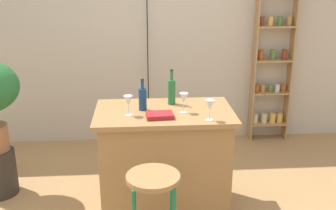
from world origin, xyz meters
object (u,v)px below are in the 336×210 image
at_px(bottle_sauce_amber, 143,98).
at_px(wine_glass_left, 128,101).
at_px(wine_glass_center, 210,106).
at_px(cookbook, 160,115).
at_px(wine_glass_right, 184,99).
at_px(spice_shelf, 273,60).
at_px(bottle_soda_blue, 172,91).
at_px(bar_stool, 153,198).

bearing_deg(bottle_sauce_amber, wine_glass_left, -132.28).
distance_m(wine_glass_center, cookbook, 0.40).
relative_size(wine_glass_left, wine_glass_center, 1.00).
bearing_deg(wine_glass_right, spice_shelf, 51.63).
bearing_deg(bottle_soda_blue, wine_glass_left, -143.95).
bearing_deg(spice_shelf, bottle_sauce_amber, -136.76).
distance_m(wine_glass_left, cookbook, 0.27).
xyz_separation_m(wine_glass_left, wine_glass_right, (0.44, 0.04, 0.00)).
bearing_deg(wine_glass_left, cookbook, -14.71).
relative_size(spice_shelf, cookbook, 9.52).
distance_m(spice_shelf, wine_glass_right, 1.98).
height_order(wine_glass_left, wine_glass_center, same).
bearing_deg(bar_stool, spice_shelf, 55.85).
height_order(spice_shelf, cookbook, spice_shelf).
xyz_separation_m(bottle_soda_blue, wine_glass_left, (-0.37, -0.27, 0.00)).
xyz_separation_m(spice_shelf, cookbook, (-1.43, -1.66, -0.06)).
bearing_deg(spice_shelf, wine_glass_left, -136.43).
xyz_separation_m(bottle_sauce_amber, bottle_soda_blue, (0.25, 0.14, 0.02)).
bearing_deg(cookbook, bottle_soda_blue, 65.98).
distance_m(bar_stool, spice_shelf, 2.72).
relative_size(bar_stool, cookbook, 3.41).
relative_size(bottle_sauce_amber, bottle_soda_blue, 0.87).
relative_size(bottle_sauce_amber, wine_glass_center, 1.62).
bearing_deg(wine_glass_center, bottle_sauce_amber, 151.15).
relative_size(bar_stool, bottle_sauce_amber, 2.70).
xyz_separation_m(bar_stool, wine_glass_right, (0.27, 0.66, 0.50)).
bearing_deg(bottle_soda_blue, bar_stool, -102.34).
height_order(bar_stool, wine_glass_center, wine_glass_center).
bearing_deg(wine_glass_left, spice_shelf, 43.57).
distance_m(bottle_soda_blue, cookbook, 0.36).
bearing_deg(wine_glass_left, bottle_soda_blue, 36.05).
xyz_separation_m(spice_shelf, bottle_sauce_amber, (-1.56, -1.47, 0.02)).
bearing_deg(spice_shelf, wine_glass_center, -121.04).
bearing_deg(spice_shelf, bar_stool, -124.15).
distance_m(bottle_sauce_amber, wine_glass_right, 0.34).
relative_size(bottle_sauce_amber, wine_glass_right, 1.62).
distance_m(bar_stool, bottle_sauce_amber, 0.89).
bearing_deg(wine_glass_left, bottle_sauce_amber, 47.72).
height_order(bottle_sauce_amber, wine_glass_center, bottle_sauce_amber).
height_order(wine_glass_right, cookbook, wine_glass_right).
distance_m(wine_glass_right, cookbook, 0.25).
xyz_separation_m(bar_stool, bottle_sauce_amber, (-0.06, 0.75, 0.48)).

